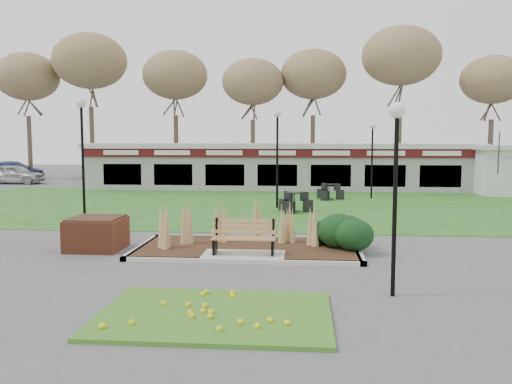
# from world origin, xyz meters

# --- Properties ---
(ground) EXTENTS (100.00, 100.00, 0.00)m
(ground) POSITION_xyz_m (0.00, 0.00, 0.00)
(ground) COLOR #515154
(ground) RESTS_ON ground
(lawn) EXTENTS (34.00, 16.00, 0.02)m
(lawn) POSITION_xyz_m (0.00, 12.00, 0.01)
(lawn) COLOR #22571B
(lawn) RESTS_ON ground
(flower_bed) EXTENTS (4.20, 3.00, 0.16)m
(flower_bed) POSITION_xyz_m (0.00, -4.60, 0.07)
(flower_bed) COLOR #2D661D
(flower_bed) RESTS_ON ground
(planting_bed) EXTENTS (6.75, 3.40, 1.27)m
(planting_bed) POSITION_xyz_m (1.27, 1.35, 0.37)
(planting_bed) COLOR #311D13
(planting_bed) RESTS_ON ground
(park_bench) EXTENTS (1.70, 0.66, 0.93)m
(park_bench) POSITION_xyz_m (0.00, 0.25, 0.59)
(park_bench) COLOR #AF724F
(park_bench) RESTS_ON ground
(brick_planter) EXTENTS (1.50, 1.50, 0.95)m
(brick_planter) POSITION_xyz_m (-4.40, 1.00, 0.48)
(brick_planter) COLOR brown
(brick_planter) RESTS_ON ground
(food_pavilion) EXTENTS (24.60, 3.40, 2.90)m
(food_pavilion) POSITION_xyz_m (0.00, 19.96, 1.48)
(food_pavilion) COLOR gray
(food_pavilion) RESTS_ON ground
(tree_backdrop) EXTENTS (47.24, 5.24, 10.36)m
(tree_backdrop) POSITION_xyz_m (0.00, 28.00, 8.36)
(tree_backdrop) COLOR #47382B
(tree_backdrop) RESTS_ON ground
(lamp_post_near_right) EXTENTS (0.33, 0.33, 3.94)m
(lamp_post_near_right) POSITION_xyz_m (3.43, -3.00, 2.87)
(lamp_post_near_right) COLOR black
(lamp_post_near_right) RESTS_ON ground
(lamp_post_mid_right) EXTENTS (0.38, 0.38, 4.54)m
(lamp_post_mid_right) POSITION_xyz_m (0.37, 10.80, 3.31)
(lamp_post_mid_right) COLOR black
(lamp_post_mid_right) RESTS_ON ground
(lamp_post_far_right) EXTENTS (0.34, 0.34, 4.04)m
(lamp_post_far_right) POSITION_xyz_m (5.20, 15.17, 2.95)
(lamp_post_far_right) COLOR black
(lamp_post_far_right) RESTS_ON ground
(lamp_post_far_left) EXTENTS (0.40, 0.40, 4.86)m
(lamp_post_far_left) POSITION_xyz_m (-7.45, 7.45, 3.54)
(lamp_post_far_left) COLOR black
(lamp_post_far_left) RESTS_ON ground
(bistro_set_c) EXTENTS (1.54, 1.55, 0.85)m
(bistro_set_c) POSITION_xyz_m (1.18, 9.46, 0.30)
(bistro_set_c) COLOR black
(bistro_set_c) RESTS_ON ground
(bistro_set_d) EXTENTS (1.41, 1.51, 0.81)m
(bistro_set_d) POSITION_xyz_m (2.92, 14.52, 0.29)
(bistro_set_d) COLOR black
(bistro_set_d) RESTS_ON ground
(patio_umbrella) EXTENTS (2.53, 2.55, 2.43)m
(patio_umbrella) POSITION_xyz_m (11.79, 15.42, 1.54)
(patio_umbrella) COLOR black
(patio_umbrella) RESTS_ON ground
(car_silver) EXTENTS (4.07, 1.66, 1.38)m
(car_silver) POSITION_xyz_m (-18.86, 22.66, 0.69)
(car_silver) COLOR #B2B3B7
(car_silver) RESTS_ON ground
(car_black) EXTENTS (4.00, 2.78, 1.25)m
(car_black) POSITION_xyz_m (-10.87, 24.71, 0.63)
(car_black) COLOR black
(car_black) RESTS_ON ground
(car_blue) EXTENTS (4.88, 2.04, 1.41)m
(car_blue) POSITION_xyz_m (-21.37, 27.00, 0.70)
(car_blue) COLOR navy
(car_blue) RESTS_ON ground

